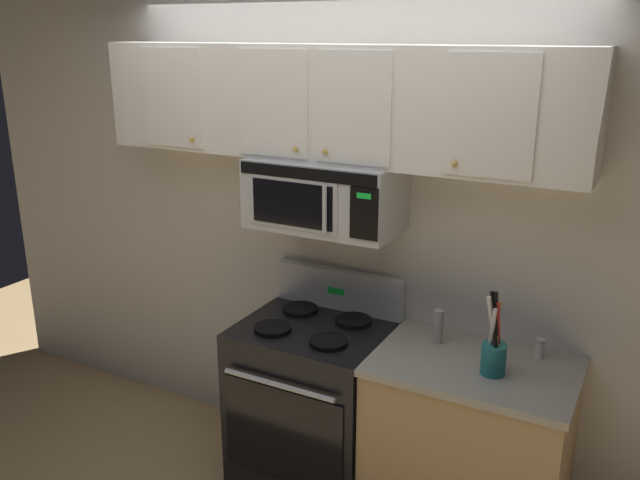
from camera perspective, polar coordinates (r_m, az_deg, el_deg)
back_wall at (r=3.62m, az=2.25°, el=1.25°), size 5.20×0.10×2.70m
stove_range at (r=3.67m, az=-0.50°, el=-13.52°), size 0.76×0.69×1.12m
over_range_microwave at (r=3.35m, az=0.41°, el=3.91°), size 0.76×0.43×0.35m
upper_cabinets at (r=3.30m, az=0.68°, el=11.64°), size 2.50×0.36×0.55m
counter_segment at (r=3.43m, az=12.53°, el=-16.82°), size 0.93×0.65×0.90m
utensil_crock_teal at (r=3.07m, az=14.61°, el=-9.11°), size 0.11×0.11×0.39m
salt_shaker at (r=3.31m, az=18.26°, el=-8.79°), size 0.04×0.04×0.09m
pepper_mill at (r=3.32m, az=10.08°, el=-7.29°), size 0.05×0.05×0.17m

